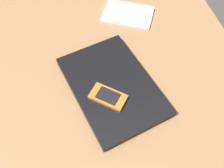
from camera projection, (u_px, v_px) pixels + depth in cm
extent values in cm
cube|color=olive|center=(123.00, 92.00, 73.95)|extent=(120.00, 80.00, 3.00)
cube|color=black|center=(112.00, 86.00, 72.15)|extent=(36.85, 29.70, 2.22)
cube|color=orange|center=(108.00, 97.00, 68.25)|extent=(10.25, 10.93, 0.93)
cube|color=black|center=(108.00, 96.00, 67.81)|extent=(7.01, 7.31, 0.14)
cube|color=white|center=(128.00, 14.00, 90.34)|extent=(18.26, 20.88, 0.80)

